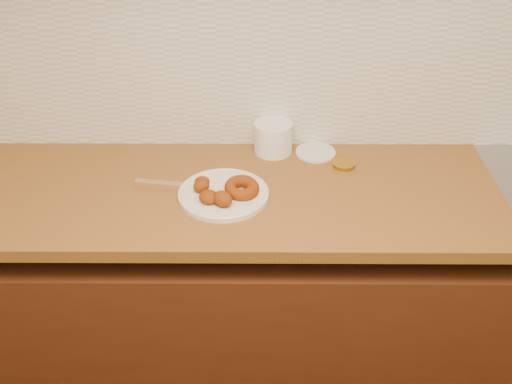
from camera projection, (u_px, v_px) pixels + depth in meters
wall_back at (341, 16)px, 1.88m from camera, size 4.00×0.02×2.70m
base_cabinet at (329, 307)px, 2.16m from camera, size 3.60×0.60×0.77m
butcher_block at (134, 194)px, 1.89m from camera, size 2.30×0.62×0.04m
backsplash at (338, 62)px, 1.95m from camera, size 3.60×0.02×0.60m
donut_plate at (224, 194)px, 1.84m from camera, size 0.28×0.28×0.02m
ring_donut at (242, 188)px, 1.82m from camera, size 0.15×0.15×0.05m
fried_dough_chunks at (211, 193)px, 1.79m from camera, size 0.14×0.16×0.05m
plastic_tub at (273, 137)px, 2.04m from camera, size 0.16×0.16×0.11m
tub_lid at (316, 152)px, 2.06m from camera, size 0.17×0.17×0.01m
brass_jar_lid at (344, 164)px, 1.99m from camera, size 0.10×0.10×0.01m
wooden_utensil at (164, 184)px, 1.88m from camera, size 0.19×0.05×0.01m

